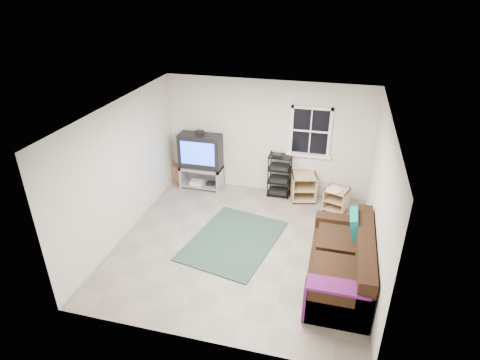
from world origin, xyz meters
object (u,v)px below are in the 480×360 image
(av_rack, at_px, (279,178))
(side_table_left, at_px, (303,186))
(tv_unit, at_px, (201,157))
(sofa, at_px, (342,264))
(side_table_right, at_px, (337,197))

(av_rack, xyz_separation_m, side_table_left, (0.55, -0.04, -0.11))
(tv_unit, xyz_separation_m, av_rack, (1.85, 0.06, -0.34))
(tv_unit, relative_size, sofa, 0.66)
(av_rack, bearing_deg, tv_unit, -178.13)
(side_table_left, bearing_deg, av_rack, 176.36)
(tv_unit, bearing_deg, side_table_left, 0.60)
(side_table_left, height_order, sofa, sofa)
(sofa, bearing_deg, side_table_right, 94.32)
(sofa, bearing_deg, tv_unit, 141.98)
(side_table_left, relative_size, side_table_right, 1.09)
(side_table_right, height_order, sofa, sofa)
(tv_unit, height_order, side_table_left, tv_unit)
(tv_unit, relative_size, side_table_right, 2.49)
(av_rack, relative_size, sofa, 0.47)
(side_table_right, bearing_deg, av_rack, 165.90)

